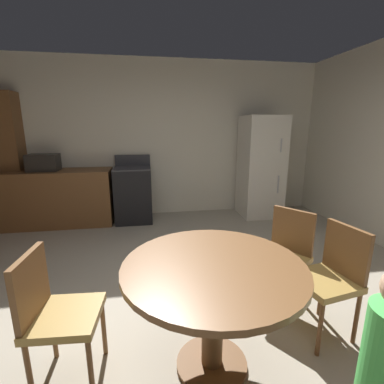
{
  "coord_description": "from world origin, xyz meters",
  "views": [
    {
      "loc": [
        -0.28,
        -1.9,
        1.59
      ],
      "look_at": [
        0.23,
        1.18,
        0.83
      ],
      "focal_mm": 25.55,
      "sensor_mm": 36.0,
      "label": 1
    }
  ],
  "objects_px": {
    "microwave": "(43,163)",
    "chair_northeast": "(285,252)",
    "dining_table": "(213,287)",
    "chair_west": "(54,310)",
    "refrigerator": "(261,167)",
    "oven_range": "(134,194)",
    "chair_east": "(332,274)"
  },
  "relations": [
    {
      "from": "chair_west",
      "to": "chair_east",
      "type": "bearing_deg",
      "value": 7.08
    },
    {
      "from": "refrigerator",
      "to": "chair_west",
      "type": "bearing_deg",
      "value": -130.97
    },
    {
      "from": "refrigerator",
      "to": "chair_northeast",
      "type": "bearing_deg",
      "value": -108.12
    },
    {
      "from": "microwave",
      "to": "chair_northeast",
      "type": "bearing_deg",
      "value": -42.28
    },
    {
      "from": "refrigerator",
      "to": "chair_northeast",
      "type": "xyz_separation_m",
      "value": [
        -0.81,
        -2.48,
        -0.38
      ]
    },
    {
      "from": "dining_table",
      "to": "chair_west",
      "type": "xyz_separation_m",
      "value": [
        -0.98,
        0.07,
        -0.1
      ]
    },
    {
      "from": "microwave",
      "to": "dining_table",
      "type": "relative_size",
      "value": 0.39
    },
    {
      "from": "microwave",
      "to": "dining_table",
      "type": "height_order",
      "value": "microwave"
    },
    {
      "from": "chair_west",
      "to": "dining_table",
      "type": "bearing_deg",
      "value": -0.0
    },
    {
      "from": "microwave",
      "to": "chair_west",
      "type": "height_order",
      "value": "microwave"
    },
    {
      "from": "chair_west",
      "to": "microwave",
      "type": "bearing_deg",
      "value": 112.58
    },
    {
      "from": "chair_east",
      "to": "chair_west",
      "type": "relative_size",
      "value": 1.0
    },
    {
      "from": "chair_northeast",
      "to": "refrigerator",
      "type": "bearing_deg",
      "value": -143.69
    },
    {
      "from": "chair_east",
      "to": "chair_northeast",
      "type": "height_order",
      "value": "same"
    },
    {
      "from": "chair_east",
      "to": "chair_northeast",
      "type": "xyz_separation_m",
      "value": [
        -0.17,
        0.4,
        0.0
      ]
    },
    {
      "from": "dining_table",
      "to": "chair_northeast",
      "type": "xyz_separation_m",
      "value": [
        0.8,
        0.57,
        -0.1
      ]
    },
    {
      "from": "refrigerator",
      "to": "dining_table",
      "type": "relative_size",
      "value": 1.54
    },
    {
      "from": "refrigerator",
      "to": "chair_northeast",
      "type": "height_order",
      "value": "refrigerator"
    },
    {
      "from": "chair_east",
      "to": "chair_west",
      "type": "distance_m",
      "value": 1.94
    },
    {
      "from": "refrigerator",
      "to": "chair_west",
      "type": "xyz_separation_m",
      "value": [
        -2.58,
        -2.97,
        -0.38
      ]
    },
    {
      "from": "microwave",
      "to": "chair_northeast",
      "type": "relative_size",
      "value": 0.51
    },
    {
      "from": "dining_table",
      "to": "chair_west",
      "type": "relative_size",
      "value": 1.31
    },
    {
      "from": "microwave",
      "to": "chair_east",
      "type": "bearing_deg",
      "value": -44.8
    },
    {
      "from": "oven_range",
      "to": "microwave",
      "type": "height_order",
      "value": "microwave"
    },
    {
      "from": "refrigerator",
      "to": "microwave",
      "type": "relative_size",
      "value": 4.0
    },
    {
      "from": "oven_range",
      "to": "refrigerator",
      "type": "xyz_separation_m",
      "value": [
        2.23,
        -0.05,
        0.41
      ]
    },
    {
      "from": "microwave",
      "to": "chair_northeast",
      "type": "height_order",
      "value": "microwave"
    },
    {
      "from": "dining_table",
      "to": "chair_west",
      "type": "height_order",
      "value": "chair_west"
    },
    {
      "from": "microwave",
      "to": "refrigerator",
      "type": "bearing_deg",
      "value": -0.8
    },
    {
      "from": "oven_range",
      "to": "chair_east",
      "type": "height_order",
      "value": "oven_range"
    },
    {
      "from": "oven_range",
      "to": "refrigerator",
      "type": "height_order",
      "value": "refrigerator"
    },
    {
      "from": "oven_range",
      "to": "dining_table",
      "type": "distance_m",
      "value": 3.17
    }
  ]
}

